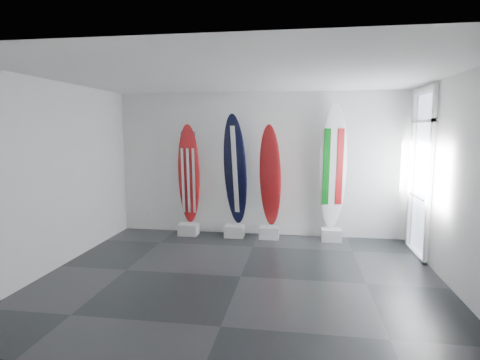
% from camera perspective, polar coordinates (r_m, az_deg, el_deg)
% --- Properties ---
extents(floor, '(6.00, 6.00, 0.00)m').
position_cam_1_polar(floor, '(6.14, 0.11, -13.92)').
color(floor, black).
rests_on(floor, ground).
extents(ceiling, '(6.00, 6.00, 0.00)m').
position_cam_1_polar(ceiling, '(5.77, 0.12, 15.04)').
color(ceiling, white).
rests_on(ceiling, wall_back).
extents(wall_back, '(6.00, 0.00, 6.00)m').
position_cam_1_polar(wall_back, '(8.23, 2.73, 2.30)').
color(wall_back, white).
rests_on(wall_back, ground).
extents(wall_front, '(6.00, 0.00, 6.00)m').
position_cam_1_polar(wall_front, '(3.35, -6.34, -5.30)').
color(wall_front, white).
rests_on(wall_front, ground).
extents(wall_left, '(0.00, 5.00, 5.00)m').
position_cam_1_polar(wall_left, '(6.89, -25.40, 0.58)').
color(wall_left, white).
rests_on(wall_left, ground).
extents(wall_right, '(0.00, 5.00, 5.00)m').
position_cam_1_polar(wall_right, '(6.09, 29.26, -0.46)').
color(wall_right, white).
rests_on(wall_right, ground).
extents(display_block_usa, '(0.40, 0.30, 0.24)m').
position_cam_1_polar(display_block_usa, '(8.44, -7.53, -7.15)').
color(display_block_usa, silver).
rests_on(display_block_usa, floor).
extents(surfboard_usa, '(0.48, 0.20, 2.11)m').
position_cam_1_polar(surfboard_usa, '(8.32, -7.47, 0.85)').
color(surfboard_usa, maroon).
rests_on(surfboard_usa, display_block_usa).
extents(display_block_navy, '(0.40, 0.30, 0.24)m').
position_cam_1_polar(display_block_navy, '(8.22, -0.81, -7.48)').
color(display_block_navy, silver).
rests_on(display_block_navy, floor).
extents(surfboard_navy, '(0.61, 0.51, 2.32)m').
position_cam_1_polar(surfboard_navy, '(8.09, -0.71, 1.46)').
color(surfboard_navy, black).
rests_on(surfboard_navy, display_block_navy).
extents(display_block_swiss, '(0.40, 0.30, 0.24)m').
position_cam_1_polar(display_block_swiss, '(8.14, 4.29, -7.66)').
color(display_block_swiss, silver).
rests_on(display_block_swiss, floor).
extents(surfboard_swiss, '(0.53, 0.40, 2.10)m').
position_cam_1_polar(surfboard_swiss, '(8.01, 4.43, 0.61)').
color(surfboard_swiss, maroon).
rests_on(surfboard_swiss, display_block_swiss).
extents(display_block_italy, '(0.40, 0.30, 0.24)m').
position_cam_1_polar(display_block_italy, '(8.14, 13.19, -7.83)').
color(display_block_italy, silver).
rests_on(display_block_italy, floor).
extents(surfboard_italy, '(0.59, 0.30, 2.50)m').
position_cam_1_polar(surfboard_italy, '(8.00, 13.42, 1.88)').
color(surfboard_italy, silver).
rests_on(surfboard_italy, display_block_italy).
extents(wall_outlet, '(0.09, 0.02, 0.13)m').
position_cam_1_polar(wall_outlet, '(8.98, -13.13, -4.88)').
color(wall_outlet, silver).
rests_on(wall_outlet, wall_back).
extents(glass_door, '(0.12, 1.16, 2.85)m').
position_cam_1_polar(glass_door, '(7.55, 24.93, 0.57)').
color(glass_door, white).
rests_on(glass_door, floor).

